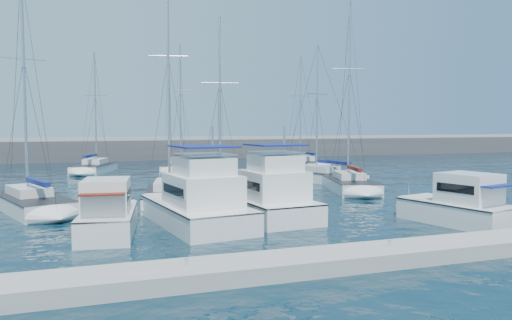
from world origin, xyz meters
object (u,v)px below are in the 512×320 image
object	(u,v)px
sailboat_back_b	(180,167)
sailboat_back_c	(303,164)
sailboat_mid_d	(350,184)
motor_yacht_port_outer	(108,216)
motor_yacht_stbd_outer	(460,207)
sailboat_mid_e	(323,177)
sailboat_mid_b	(169,196)
sailboat_mid_c	(221,194)
motor_yacht_stbd_inner	(269,199)
motor_yacht_port_inner	(198,205)
sailboat_mid_a	(32,203)
sailboat_back_a	(95,168)

from	to	relation	value
sailboat_back_b	sailboat_back_c	bearing A→B (deg)	12.85
sailboat_mid_d	sailboat_back_c	bearing A→B (deg)	91.56
sailboat_back_b	motor_yacht_port_outer	bearing A→B (deg)	-87.99
sailboat_back_b	sailboat_back_c	xyz separation A→B (m)	(15.01, -1.49, 0.00)
motor_yacht_stbd_outer	sailboat_mid_e	distance (m)	20.48
sailboat_mid_e	sailboat_mid_b	bearing A→B (deg)	-172.41
sailboat_mid_c	motor_yacht_stbd_inner	bearing A→B (deg)	-70.42
motor_yacht_port_inner	sailboat_mid_a	distance (m)	11.72
motor_yacht_stbd_inner	sailboat_mid_a	xyz separation A→B (m)	(-13.03, 7.10, -0.61)
sailboat_back_c	sailboat_back_b	bearing A→B (deg)	174.59
sailboat_back_b	sailboat_back_a	bearing A→B (deg)	-171.48
motor_yacht_stbd_outer	sailboat_back_b	distance (m)	37.06
motor_yacht_port_inner	motor_yacht_stbd_outer	size ratio (longest dim) A/B	1.42
sailboat_back_a	sailboat_back_b	size ratio (longest dim) A/B	0.92
sailboat_mid_c	sailboat_back_a	distance (m)	26.93
sailboat_mid_a	sailboat_back_a	world-z (taller)	sailboat_mid_a
sailboat_mid_b	sailboat_back_c	bearing A→B (deg)	59.49
motor_yacht_port_outer	motor_yacht_stbd_outer	size ratio (longest dim) A/B	0.98
motor_yacht_stbd_outer	sailboat_back_c	world-z (taller)	sailboat_back_c
motor_yacht_stbd_inner	sailboat_mid_b	world-z (taller)	sailboat_mid_b
sailboat_mid_e	sailboat_back_a	size ratio (longest dim) A/B	0.94
sailboat_mid_a	sailboat_back_b	distance (m)	27.73
sailboat_mid_d	motor_yacht_stbd_inner	bearing A→B (deg)	-123.31
motor_yacht_stbd_outer	motor_yacht_port_inner	bearing A→B (deg)	149.20
motor_yacht_port_inner	sailboat_mid_e	distance (m)	22.37
motor_yacht_port_outer	sailboat_mid_d	bearing A→B (deg)	37.34
sailboat_back_b	sailboat_back_c	distance (m)	15.08
sailboat_back_a	sailboat_back_c	distance (m)	24.65
sailboat_mid_c	sailboat_back_a	world-z (taller)	sailboat_back_a
sailboat_mid_b	sailboat_mid_d	bearing A→B (deg)	17.74
motor_yacht_port_inner	sailboat_back_a	world-z (taller)	sailboat_back_a
motor_yacht_stbd_outer	sailboat_mid_d	xyz separation A→B (m)	(1.36, 13.96, -0.41)
sailboat_mid_d	sailboat_back_c	size ratio (longest dim) A/B	1.11
sailboat_mid_a	sailboat_back_c	world-z (taller)	sailboat_mid_a
sailboat_back_a	sailboat_back_c	xyz separation A→B (m)	(24.45, -3.15, 0.00)
motor_yacht_stbd_inner	motor_yacht_stbd_outer	bearing A→B (deg)	-33.72
sailboat_mid_e	sailboat_back_b	bearing A→B (deg)	104.40
motor_yacht_port_outer	sailboat_mid_c	xyz separation A→B (m)	(7.99, 8.54, -0.43)
sailboat_back_b	sailboat_back_c	world-z (taller)	sailboat_back_b
motor_yacht_stbd_inner	sailboat_mid_b	bearing A→B (deg)	115.51
sailboat_mid_d	motor_yacht_port_inner	bearing A→B (deg)	-130.75
motor_yacht_port_inner	sailboat_mid_c	distance (m)	8.43
sailboat_mid_b	sailboat_back_a	world-z (taller)	sailboat_mid_b
motor_yacht_port_outer	sailboat_mid_c	world-z (taller)	sailboat_mid_c
motor_yacht_port_inner	motor_yacht_stbd_inner	bearing A→B (deg)	1.17
motor_yacht_stbd_outer	sailboat_back_c	distance (m)	35.25
sailboat_back_c	sailboat_mid_b	bearing A→B (deg)	-132.07
sailboat_mid_e	sailboat_back_a	distance (m)	26.45
sailboat_back_a	sailboat_back_c	world-z (taller)	sailboat_back_c
motor_yacht_stbd_inner	sailboat_mid_d	world-z (taller)	sailboat_mid_d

